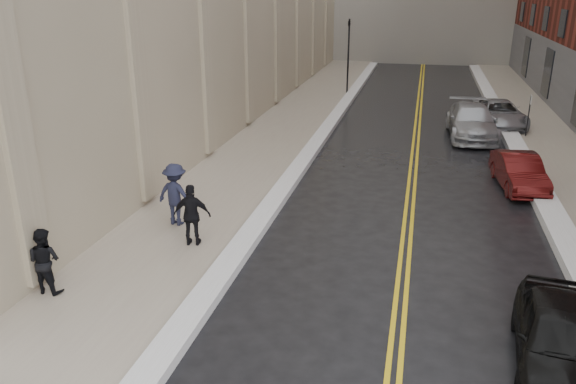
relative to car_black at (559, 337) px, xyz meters
The scene contains 16 objects.
ground 5.78m from the car_black, behind, with size 160.00×160.00×0.00m, color black.
sidewalk_left 18.34m from the car_black, 123.75° to the left, with size 4.00×64.00×0.15m, color gray.
sidewalk_right 15.61m from the car_black, 77.72° to the left, with size 3.00×64.00×0.15m, color gray.
lane_stripe_a 15.61m from the car_black, 102.23° to the left, with size 0.12×64.00×0.01m, color gold.
lane_stripe_b 15.56m from the car_black, 101.36° to the left, with size 0.12×64.00×0.01m, color gold.
snow_ridge_left 17.17m from the car_black, 117.35° to the left, with size 0.70×60.80×0.26m, color white.
snow_ridge_right 15.32m from the car_black, 84.50° to the left, with size 0.85×60.80×0.30m, color white.
traffic_signal 30.48m from the car_black, 105.82° to the left, with size 0.18×0.15×5.20m.
parking_sign_far 19.38m from the car_black, 83.42° to the left, with size 0.06×0.35×2.23m.
car_black is the anchor object (origin of this frame).
car_maroon 11.32m from the car_black, 86.09° to the left, with size 1.39×3.98×1.31m, color #4A0D0D.
car_silver_near 19.01m from the car_black, 91.45° to the left, with size 2.28×5.62×1.63m, color #A0A1A7.
car_silver_far 21.76m from the car_black, 87.06° to the left, with size 2.35×5.10×1.42m, color #94959C.
pedestrian_a 11.78m from the car_black, behind, with size 0.83×0.64×1.70m, color black.
pedestrian_b 11.42m from the car_black, 155.51° to the left, with size 1.30×0.75×2.01m, color #1B1D32.
pedestrian_c 9.91m from the car_black, 159.77° to the left, with size 1.09×0.45×1.86m, color black.
Camera 1 is at (2.60, -9.79, 7.35)m, focal length 35.00 mm.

